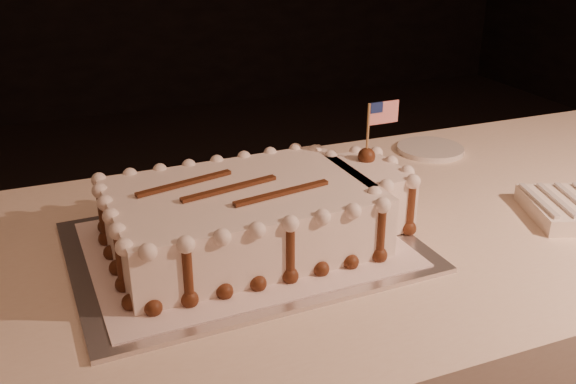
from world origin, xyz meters
name	(u,v)px	position (x,y,z in m)	size (l,w,h in m)	color
cake_board	(243,246)	(-0.17, 0.59, 0.75)	(0.55, 0.41, 0.01)	beige
doily	(243,244)	(-0.17, 0.59, 0.76)	(0.49, 0.37, 0.00)	white
sheet_cake	(259,213)	(-0.14, 0.59, 0.81)	(0.53, 0.31, 0.21)	white
side_plate	(430,149)	(0.38, 0.87, 0.76)	(0.15, 0.15, 0.01)	silver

